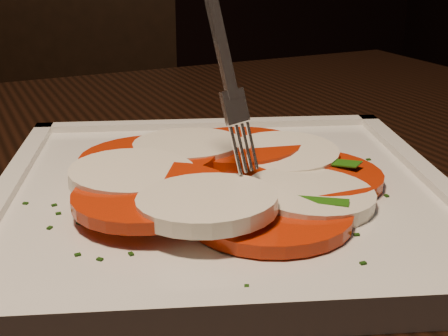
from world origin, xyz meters
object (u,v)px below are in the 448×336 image
(plate, at_px, (224,197))
(fork, at_px, (211,35))
(chair, at_px, (83,129))
(table, at_px, (97,285))

(plate, distance_m, fork, 0.12)
(plate, xyz_separation_m, fork, (-0.01, 0.00, 0.12))
(chair, xyz_separation_m, plate, (-0.02, -0.96, 0.22))
(chair, bearing_deg, table, -80.36)
(fork, bearing_deg, chair, 63.55)
(table, bearing_deg, plate, -47.49)
(table, height_order, plate, plate)
(plate, bearing_deg, fork, 151.79)
(chair, relative_size, fork, 5.35)
(table, xyz_separation_m, plate, (0.08, -0.09, 0.11))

